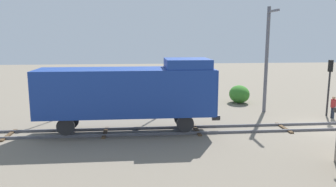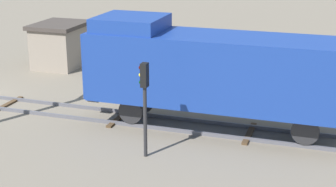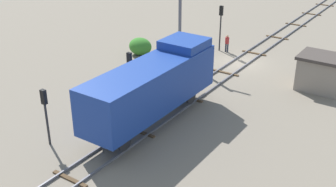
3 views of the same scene
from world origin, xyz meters
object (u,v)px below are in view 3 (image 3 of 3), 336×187
(traffic_signal_near, at_px, (221,20))
(catenary_mast, at_px, (181,12))
(relay_hut, at_px, (321,72))
(locomotive, at_px, (154,84))
(traffic_signal_far, at_px, (45,107))
(traffic_signal_mid, at_px, (130,67))
(worker_near_track, at_px, (227,42))

(traffic_signal_near, relative_size, catenary_mast, 0.52)
(traffic_signal_near, xyz_separation_m, relay_hut, (-10.70, 3.74, -1.64))
(traffic_signal_near, bearing_deg, catenary_mast, 68.34)
(locomotive, height_order, traffic_signal_far, locomotive)
(traffic_signal_near, height_order, catenary_mast, catenary_mast)
(traffic_signal_near, xyz_separation_m, catenary_mast, (1.74, 4.38, 1.45))
(traffic_signal_mid, relative_size, worker_near_track, 2.17)
(traffic_signal_near, xyz_separation_m, worker_near_track, (-0.80, 0.03, -2.04))
(locomotive, height_order, catenary_mast, catenary_mast)
(traffic_signal_near, height_order, relay_hut, traffic_signal_near)
(locomotive, relative_size, relay_hut, 3.31)
(traffic_signal_mid, bearing_deg, relay_hut, -138.23)
(traffic_signal_near, distance_m, traffic_signal_mid, 13.49)
(traffic_signal_near, bearing_deg, locomotive, 101.84)
(traffic_signal_near, height_order, worker_near_track, traffic_signal_near)
(relay_hut, bearing_deg, traffic_signal_mid, 41.77)
(traffic_signal_mid, xyz_separation_m, worker_near_track, (-1.00, -13.45, -1.58))
(catenary_mast, bearing_deg, traffic_signal_far, 94.61)
(traffic_signal_far, bearing_deg, relay_hut, -122.69)
(worker_near_track, bearing_deg, traffic_signal_near, -175.26)
(catenary_mast, distance_m, relay_hut, 12.84)
(traffic_signal_mid, relative_size, catenary_mast, 0.43)
(traffic_signal_near, relative_size, relay_hut, 1.25)
(traffic_signal_far, bearing_deg, locomotive, -121.96)
(traffic_signal_mid, bearing_deg, catenary_mast, -80.38)
(traffic_signal_mid, distance_m, traffic_signal_far, 7.56)
(traffic_signal_mid, bearing_deg, traffic_signal_near, -90.85)
(traffic_signal_mid, xyz_separation_m, relay_hut, (-10.90, -9.74, -1.19))
(locomotive, xyz_separation_m, catenary_mast, (4.94, -10.88, 1.71))
(worker_near_track, height_order, catenary_mast, catenary_mast)
(locomotive, relative_size, traffic_signal_mid, 3.15)
(worker_near_track, height_order, relay_hut, relay_hut)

